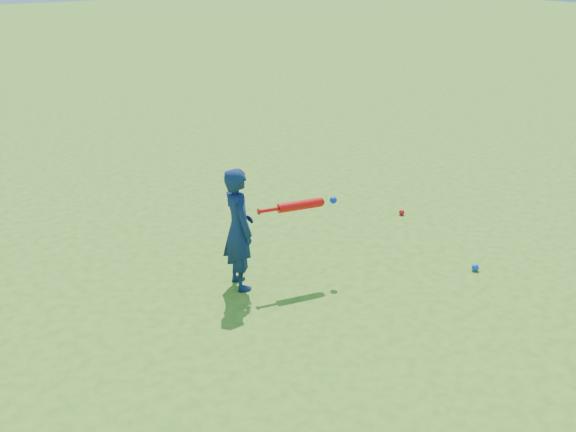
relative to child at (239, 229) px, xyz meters
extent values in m
plane|color=#3F731B|center=(-0.48, 0.41, -0.59)|extent=(80.00, 80.00, 0.00)
imported|color=#10204B|center=(0.00, 0.00, 0.00)|extent=(0.37, 0.48, 1.19)
sphere|color=red|center=(2.57, 0.30, -0.56)|extent=(0.07, 0.07, 0.07)
sphere|color=blue|center=(2.05, -1.19, -0.56)|extent=(0.07, 0.07, 0.07)
cylinder|color=red|center=(0.17, -0.10, 0.17)|extent=(0.03, 0.06, 0.06)
cylinder|color=red|center=(0.27, -0.12, 0.17)|extent=(0.21, 0.09, 0.04)
cylinder|color=red|center=(0.56, -0.20, 0.17)|extent=(0.44, 0.20, 0.09)
sphere|color=red|center=(0.77, -0.26, 0.17)|extent=(0.09, 0.09, 0.09)
sphere|color=#0C2ECD|center=(0.91, -0.29, 0.17)|extent=(0.07, 0.07, 0.07)
camera|label=1|loc=(-2.97, -4.62, 2.37)|focal=40.00mm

